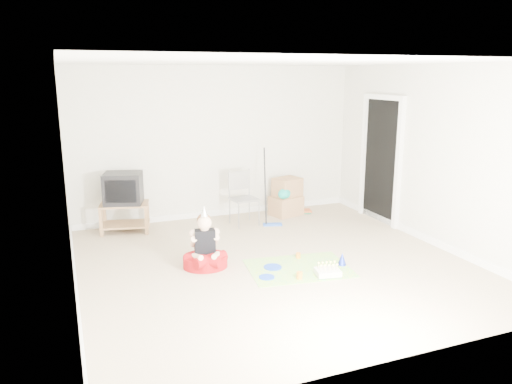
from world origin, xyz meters
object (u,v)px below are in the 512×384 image
object	(u,v)px
seated_woman	(205,254)
birthday_cake	(328,273)
tv_stand	(125,215)
crt_tv	(123,188)
folding_chair	(244,199)
cardboard_boxes	(286,197)

from	to	relation	value
seated_woman	birthday_cake	size ratio (longest dim) A/B	2.47
tv_stand	crt_tv	world-z (taller)	crt_tv
folding_chair	cardboard_boxes	bearing A→B (deg)	17.60
folding_chair	cardboard_boxes	size ratio (longest dim) A/B	1.38
crt_tv	seated_woman	size ratio (longest dim) A/B	0.68
crt_tv	birthday_cake	distance (m)	3.55
folding_chair	birthday_cake	world-z (taller)	folding_chair
tv_stand	cardboard_boxes	world-z (taller)	cardboard_boxes
crt_tv	birthday_cake	size ratio (longest dim) A/B	1.69
birthday_cake	crt_tv	bearing A→B (deg)	127.40
cardboard_boxes	seated_woman	xyz separation A→B (m)	(-2.03, -1.86, -0.14)
tv_stand	folding_chair	size ratio (longest dim) A/B	0.91
crt_tv	seated_woman	bearing A→B (deg)	-51.59
crt_tv	birthday_cake	bearing A→B (deg)	-36.17
crt_tv	folding_chair	world-z (taller)	crt_tv
folding_chair	birthday_cake	xyz separation A→B (m)	(0.22, -2.42, -0.40)
cardboard_boxes	seated_woman	distance (m)	2.76
cardboard_boxes	birthday_cake	distance (m)	2.81
crt_tv	seated_woman	xyz separation A→B (m)	(0.78, -1.92, -0.53)
folding_chair	birthday_cake	bearing A→B (deg)	-84.80
tv_stand	birthday_cake	distance (m)	3.49
cardboard_boxes	seated_woman	size ratio (longest dim) A/B	0.79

